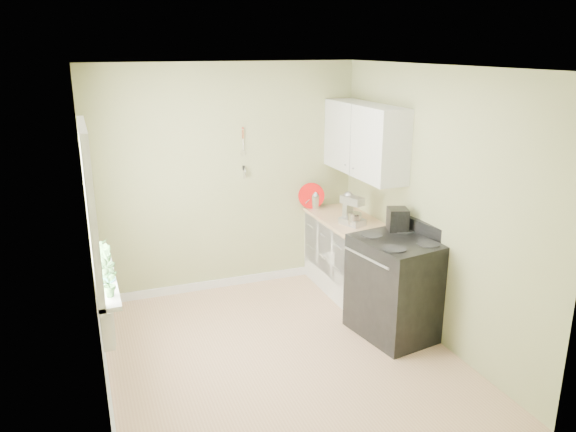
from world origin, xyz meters
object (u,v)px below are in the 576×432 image
object	(u,v)px
kettle	(315,200)
coffee_maker	(397,225)
stove	(397,286)
stand_mixer	(352,211)

from	to	relation	value
kettle	coffee_maker	world-z (taller)	coffee_maker
stove	coffee_maker	size ratio (longest dim) A/B	3.35
stove	stand_mixer	world-z (taller)	stand_mixer
kettle	stove	bearing A→B (deg)	-84.21
kettle	coffee_maker	distance (m)	1.45
coffee_maker	kettle	bearing A→B (deg)	102.24
kettle	coffee_maker	xyz separation A→B (m)	(0.31, -1.42, 0.06)
stove	kettle	xyz separation A→B (m)	(-0.17, 1.70, 0.50)
stand_mixer	kettle	bearing A→B (deg)	98.95
stand_mixer	kettle	distance (m)	0.77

